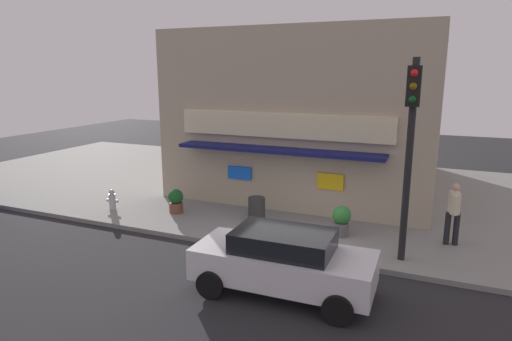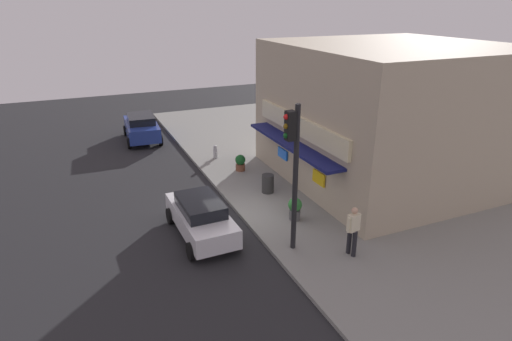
{
  "view_description": "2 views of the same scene",
  "coord_description": "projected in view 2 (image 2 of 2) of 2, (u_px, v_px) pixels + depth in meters",
  "views": [
    {
      "loc": [
        3.65,
        -10.52,
        4.94
      ],
      "look_at": [
        -1.48,
        1.55,
        1.98
      ],
      "focal_mm": 30.67,
      "sensor_mm": 36.0,
      "label": 1
    },
    {
      "loc": [
        14.47,
        -5.64,
        8.29
      ],
      "look_at": [
        -0.35,
        0.82,
        1.85
      ],
      "focal_mm": 30.17,
      "sensor_mm": 36.0,
      "label": 2
    }
  ],
  "objects": [
    {
      "name": "ground_plane",
      "position": [
        241.0,
        219.0,
        17.49
      ],
      "size": [
        54.97,
        54.97,
        0.0
      ],
      "primitive_type": "plane",
      "color": "#232326"
    },
    {
      "name": "sidewalk",
      "position": [
        374.0,
        190.0,
        19.92
      ],
      "size": [
        36.65,
        13.27,
        0.15
      ],
      "primitive_type": "cube",
      "color": "gray",
      "rests_on": "ground_plane"
    },
    {
      "name": "corner_building",
      "position": [
        390.0,
        112.0,
        20.44
      ],
      "size": [
        9.88,
        10.59,
        6.32
      ],
      "color": "tan",
      "rests_on": "sidewalk"
    },
    {
      "name": "traffic_light",
      "position": [
        293.0,
        160.0,
        13.93
      ],
      "size": [
        0.32,
        0.58,
        5.15
      ],
      "color": "black",
      "rests_on": "sidewalk"
    },
    {
      "name": "fire_hydrant",
      "position": [
        215.0,
        152.0,
        23.67
      ],
      "size": [
        0.47,
        0.23,
        0.72
      ],
      "color": "#B2B2B7",
      "rests_on": "sidewalk"
    },
    {
      "name": "trash_can",
      "position": [
        268.0,
        184.0,
        19.4
      ],
      "size": [
        0.55,
        0.55,
        0.84
      ],
      "primitive_type": "cylinder",
      "color": "#2D2D2D",
      "rests_on": "sidewalk"
    },
    {
      "name": "pedestrian",
      "position": [
        353.0,
        229.0,
        14.4
      ],
      "size": [
        0.42,
        0.57,
        1.79
      ],
      "color": "black",
      "rests_on": "sidewalk"
    },
    {
      "name": "potted_plant_by_doorway",
      "position": [
        240.0,
        162.0,
        21.89
      ],
      "size": [
        0.52,
        0.52,
        0.83
      ],
      "color": "brown",
      "rests_on": "sidewalk"
    },
    {
      "name": "potted_plant_by_window",
      "position": [
        295.0,
        208.0,
        16.94
      ],
      "size": [
        0.55,
        0.55,
        0.93
      ],
      "color": "#59595B",
      "rests_on": "sidewalk"
    },
    {
      "name": "parked_car_blue",
      "position": [
        142.0,
        127.0,
        26.99
      ],
      "size": [
        4.28,
        2.27,
        1.61
      ],
      "color": "navy",
      "rests_on": "ground_plane"
    },
    {
      "name": "parked_car_white",
      "position": [
        201.0,
        217.0,
        15.97
      ],
      "size": [
        4.1,
        1.95,
        1.49
      ],
      "color": "silver",
      "rests_on": "ground_plane"
    }
  ]
}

